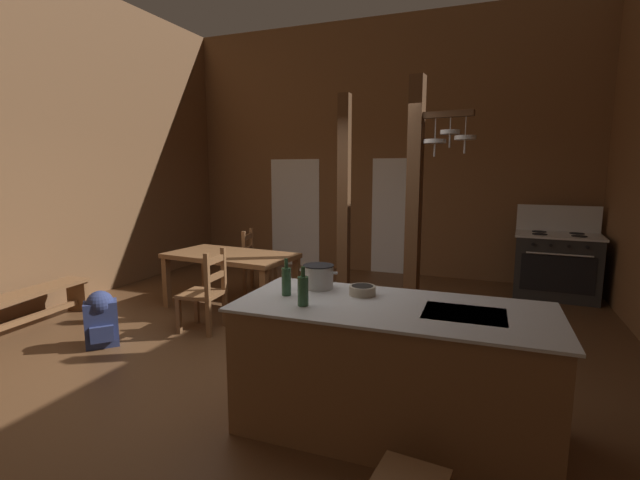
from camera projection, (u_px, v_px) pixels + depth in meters
name	position (u px, v px, depth m)	size (l,w,h in m)	color
ground_plane	(276.00, 359.00, 4.52)	(7.88, 8.86, 0.10)	brown
wall_back	(378.00, 149.00, 7.95)	(7.88, 0.14, 4.43)	brown
wall_left	(8.00, 139.00, 5.45)	(0.14, 8.86, 4.43)	brown
glazed_door_back_left	(295.00, 213.00, 8.63)	(1.00, 0.01, 2.05)	white
glazed_panel_back_right	(395.00, 217.00, 7.94)	(0.84, 0.01, 2.05)	white
kitchen_island	(391.00, 369.00, 3.14)	(2.17, 0.99, 0.92)	brown
stove_range	(556.00, 264.00, 6.52)	(1.18, 0.88, 1.32)	#272727
support_post_with_pot_rack	(418.00, 203.00, 4.61)	(0.67, 0.28, 2.78)	brown
support_post_center	(344.00, 206.00, 5.71)	(0.14, 0.14, 2.78)	brown
dining_table	(231.00, 260.00, 5.98)	(1.78, 1.06, 0.74)	brown
ladderback_chair_near_window	(257.00, 262.00, 6.83)	(0.53, 0.53, 0.95)	brown
ladderback_chair_by_post	(206.00, 292.00, 5.14)	(0.48, 0.48, 0.95)	brown
bench_along_left_wall	(24.00, 304.00, 5.18)	(0.46, 1.65, 0.44)	brown
backpack	(101.00, 317.00, 4.69)	(0.39, 0.38, 0.60)	navy
stockpot_on_counter	(318.00, 276.00, 3.51)	(0.31, 0.24, 0.19)	silver
mixing_bowl_on_counter	(362.00, 290.00, 3.32)	(0.20, 0.20, 0.07)	#B2A893
bottle_tall_on_counter	(286.00, 281.00, 3.30)	(0.07, 0.07, 0.28)	#2D5638
bottle_short_on_counter	(303.00, 290.00, 3.05)	(0.07, 0.07, 0.27)	#2D5638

